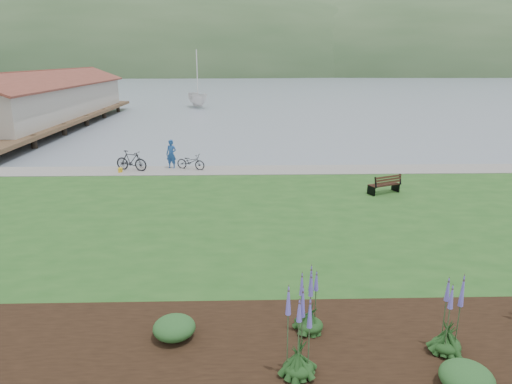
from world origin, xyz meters
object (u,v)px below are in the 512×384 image
person (171,152)px  sailboat (198,108)px  park_bench (385,184)px  bicycle_a (191,162)px

person → sailboat: size_ratio=0.08×
park_bench → bicycle_a: (-9.63, 5.07, -0.01)m
person → sailboat: (-1.99, 37.50, -1.38)m
bicycle_a → sailboat: sailboat is taller
park_bench → bicycle_a: size_ratio=0.94×
person → sailboat: bearing=110.4°
park_bench → person: (-10.76, 5.37, 0.51)m
park_bench → person: person is taller
sailboat → bicycle_a: bearing=-107.1°
park_bench → sailboat: 44.74m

